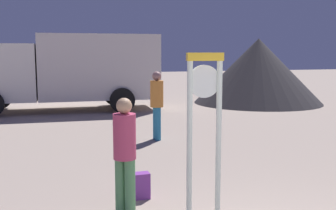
# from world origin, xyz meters

# --- Properties ---
(standing_clock) EXTENTS (0.47, 0.12, 2.17)m
(standing_clock) POSITION_xyz_m (-0.46, 1.74, 1.34)
(standing_clock) COLOR silver
(standing_clock) RESTS_ON ground_plane
(person_near_clock) EXTENTS (0.30, 0.30, 1.58)m
(person_near_clock) POSITION_xyz_m (-1.37, 2.30, 0.88)
(person_near_clock) COLOR #528F58
(person_near_clock) RESTS_ON ground_plane
(backpack) EXTENTS (0.33, 0.22, 0.39)m
(backpack) POSITION_xyz_m (-1.07, 2.82, 0.19)
(backpack) COLOR #773492
(backpack) RESTS_ON ground_plane
(person_distant) EXTENTS (0.33, 0.33, 1.70)m
(person_distant) POSITION_xyz_m (0.27, 6.70, 0.95)
(person_distant) COLOR teal
(person_distant) RESTS_ON ground_plane
(box_truck_near) EXTENTS (6.39, 2.68, 2.81)m
(box_truck_near) POSITION_xyz_m (-1.18, 12.55, 1.56)
(box_truck_near) COLOR silver
(box_truck_near) RESTS_ON ground_plane
(dome_tent) EXTENTS (5.43, 5.43, 2.75)m
(dome_tent) POSITION_xyz_m (6.35, 12.63, 1.37)
(dome_tent) COLOR #2B282A
(dome_tent) RESTS_ON ground_plane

